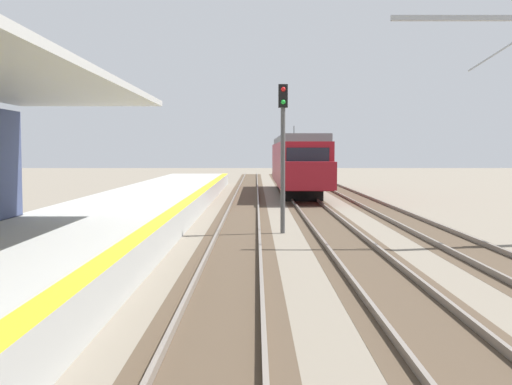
# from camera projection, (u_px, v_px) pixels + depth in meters

# --- Properties ---
(station_platform) EXTENTS (5.00, 80.00, 0.91)m
(station_platform) POSITION_uv_depth(u_px,v_px,m) (70.00, 243.00, 16.78)
(station_platform) COLOR #A8A8A3
(station_platform) RESTS_ON ground
(track_pair_nearest_platform) EXTENTS (2.34, 120.00, 0.16)m
(track_pair_nearest_platform) POSITION_uv_depth(u_px,v_px,m) (240.00, 238.00, 20.78)
(track_pair_nearest_platform) COLOR #4C3D2D
(track_pair_nearest_platform) RESTS_ON ground
(track_pair_middle) EXTENTS (2.34, 120.00, 0.16)m
(track_pair_middle) POSITION_uv_depth(u_px,v_px,m) (344.00, 238.00, 20.77)
(track_pair_middle) COLOR #4C3D2D
(track_pair_middle) RESTS_ON ground
(track_pair_far_side) EXTENTS (2.34, 120.00, 0.16)m
(track_pair_far_side) POSITION_uv_depth(u_px,v_px,m) (448.00, 238.00, 20.75)
(track_pair_far_side) COLOR #4C3D2D
(track_pair_far_side) RESTS_ON ground
(approaching_train) EXTENTS (2.93, 19.60, 4.76)m
(approaching_train) POSITION_uv_depth(u_px,v_px,m) (300.00, 162.00, 42.85)
(approaching_train) COLOR maroon
(approaching_train) RESTS_ON ground
(rail_signal_post) EXTENTS (0.32, 0.34, 5.20)m
(rail_signal_post) POSITION_uv_depth(u_px,v_px,m) (286.00, 142.00, 22.10)
(rail_signal_post) COLOR #4C4C4C
(rail_signal_post) RESTS_ON ground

